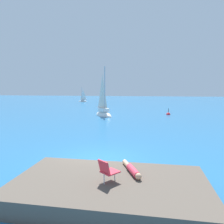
{
  "coord_description": "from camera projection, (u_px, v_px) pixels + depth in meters",
  "views": [
    {
      "loc": [
        2.32,
        -10.64,
        3.73
      ],
      "look_at": [
        -1.34,
        13.01,
        0.98
      ],
      "focal_mm": 34.75,
      "sensor_mm": 36.0,
      "label": 1
    }
  ],
  "objects": [
    {
      "name": "beach_chair",
      "position": [
        107.0,
        170.0,
        7.04
      ],
      "size": [
        0.75,
        0.76,
        0.8
      ],
      "rotation": [
        0.0,
        0.0,
        0.88
      ],
      "color": "#E03342",
      "rests_on": "shore_ledge"
    },
    {
      "name": "sailboat_near",
      "position": [
        104.0,
        113.0,
        28.09
      ],
      "size": [
        3.24,
        3.63,
        6.94
      ],
      "rotation": [
        0.0,
        0.0,
        5.38
      ],
      "color": "white",
      "rests_on": "ground"
    },
    {
      "name": "sailboat_far",
      "position": [
        83.0,
        101.0,
        55.59
      ],
      "size": [
        2.28,
        1.29,
        4.11
      ],
      "rotation": [
        0.0,
        0.0,
        3.41
      ],
      "color": "white",
      "rests_on": "ground"
    },
    {
      "name": "boulder_seaward",
      "position": [
        84.0,
        173.0,
        9.41
      ],
      "size": [
        1.44,
        1.29,
        0.69
      ],
      "primitive_type": "cube",
      "rotation": [
        -0.01,
        -0.02,
        2.82
      ],
      "color": "brown",
      "rests_on": "ground"
    },
    {
      "name": "shore_ledge",
      "position": [
        110.0,
        189.0,
        7.34
      ],
      "size": [
        6.62,
        3.85,
        0.61
      ],
      "primitive_type": "cube",
      "rotation": [
        0.0,
        0.0,
        -0.02
      ],
      "color": "brown",
      "rests_on": "ground"
    },
    {
      "name": "person_sunbather",
      "position": [
        132.0,
        170.0,
        7.93
      ],
      "size": [
        0.81,
        1.67,
        0.25
      ],
      "rotation": [
        0.0,
        0.0,
        1.96
      ],
      "color": "#DB384C",
      "rests_on": "shore_ledge"
    },
    {
      "name": "marker_buoy",
      "position": [
        168.0,
        115.0,
        29.52
      ],
      "size": [
        0.56,
        0.56,
        1.13
      ],
      "color": "red",
      "rests_on": "ground"
    },
    {
      "name": "boulder_inland",
      "position": [
        118.0,
        175.0,
        9.19
      ],
      "size": [
        1.59,
        1.43,
        0.83
      ],
      "primitive_type": "cube",
      "rotation": [
        -0.07,
        0.05,
        2.76
      ],
      "color": "brown",
      "rests_on": "ground"
    },
    {
      "name": "ground_plane",
      "position": [
        99.0,
        159.0,
        11.23
      ],
      "size": [
        160.0,
        160.0,
        0.0
      ],
      "primitive_type": "plane",
      "color": "#236093"
    }
  ]
}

